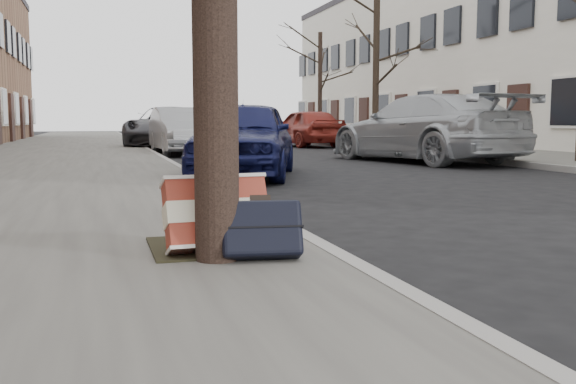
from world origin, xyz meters
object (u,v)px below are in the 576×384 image
object	(u,v)px
car_near_front	(244,138)
suitcase_red	(217,214)
car_near_mid	(182,131)
suitcase_navy	(262,229)

from	to	relation	value
car_near_front	suitcase_red	bearing A→B (deg)	-84.45
car_near_mid	car_near_front	bearing A→B (deg)	-91.85
car_near_front	car_near_mid	world-z (taller)	car_near_mid
car_near_mid	suitcase_red	bearing A→B (deg)	-98.89
suitcase_red	suitcase_navy	world-z (taller)	suitcase_red
suitcase_red	suitcase_navy	xyz separation A→B (m)	(0.23, -0.28, -0.06)
suitcase_navy	car_near_mid	xyz separation A→B (m)	(1.43, 15.17, 0.37)
suitcase_red	suitcase_navy	size ratio (longest dim) A/B	1.33
suitcase_red	car_near_front	size ratio (longest dim) A/B	0.16
suitcase_navy	car_near_front	bearing A→B (deg)	86.27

